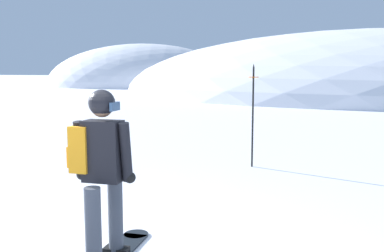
{
  "coord_description": "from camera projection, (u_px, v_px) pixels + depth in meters",
  "views": [
    {
      "loc": [
        2.44,
        -2.79,
        1.89
      ],
      "look_at": [
        0.12,
        3.67,
        1.0
      ],
      "focal_mm": 40.18,
      "sensor_mm": 36.0,
      "label": 1
    }
  ],
  "objects": [
    {
      "name": "ridge_peak_main",
      "position": [
        368.0,
        92.0,
        37.84
      ],
      "size": [
        42.93,
        38.63,
        10.55
      ],
      "color": "white",
      "rests_on": "ground"
    },
    {
      "name": "ridge_peak_far",
      "position": [
        143.0,
        86.0,
        54.88
      ],
      "size": [
        24.6,
        22.14,
        10.51
      ],
      "color": "white",
      "rests_on": "ground"
    },
    {
      "name": "snowboarder_main",
      "position": [
        101.0,
        173.0,
        4.08
      ],
      "size": [
        0.64,
        1.83,
        1.71
      ],
      "color": "black",
      "rests_on": "ground"
    },
    {
      "name": "piste_marker_near",
      "position": [
        253.0,
        109.0,
        8.36
      ],
      "size": [
        0.2,
        0.2,
        2.02
      ],
      "color": "black",
      "rests_on": "ground"
    },
    {
      "name": "rock_dark",
      "position": [
        92.0,
        153.0,
        9.89
      ],
      "size": [
        0.65,
        0.56,
        0.46
      ],
      "color": "#4C4742",
      "rests_on": "ground"
    }
  ]
}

